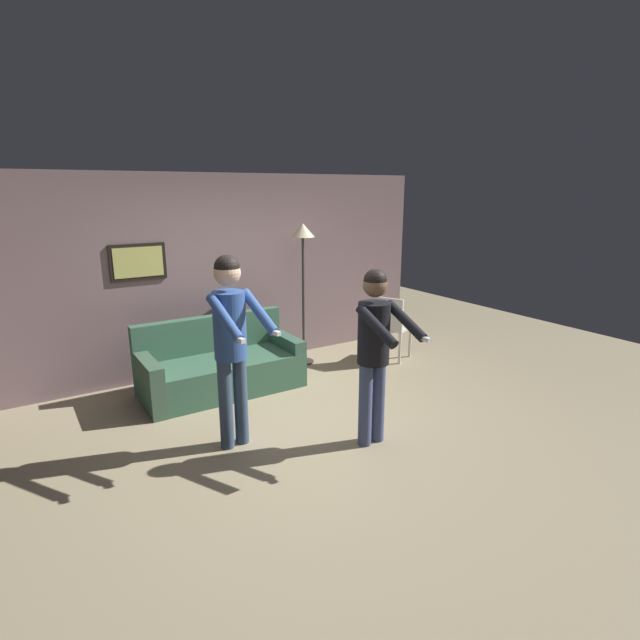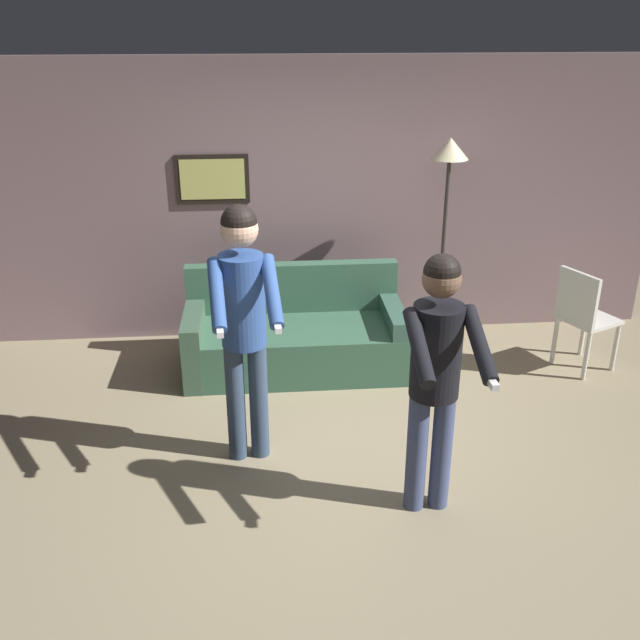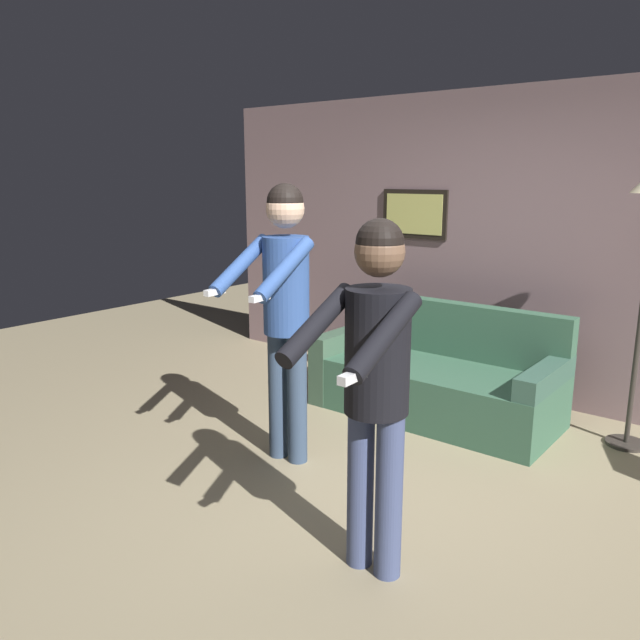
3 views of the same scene
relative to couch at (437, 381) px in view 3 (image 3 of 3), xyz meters
The scene contains 5 objects.
ground_plane 1.54m from the couch, 77.20° to the right, with size 12.00×12.00×0.00m, color gray.
back_wall_assembly 1.33m from the couch, 67.61° to the left, with size 6.40×0.09×2.60m.
couch is the anchor object (origin of this frame).
person_standing_left 1.67m from the couch, 106.16° to the right, with size 0.48×0.72×1.84m.
person_standing_right 2.30m from the couch, 70.08° to the right, with size 0.45×0.68×1.71m.
Camera 3 is at (1.89, -2.84, 1.89)m, focal length 35.00 mm.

